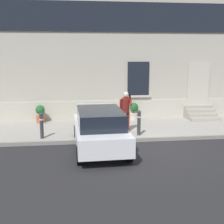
{
  "coord_description": "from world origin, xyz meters",
  "views": [
    {
      "loc": [
        -2.59,
        -10.27,
        3.49
      ],
      "look_at": [
        -1.15,
        1.6,
        1.1
      ],
      "focal_mm": 47.63,
      "sensor_mm": 36.0,
      "label": 1
    }
  ],
  "objects_px": {
    "bollard_far_left": "(42,125)",
    "planter_cream": "(134,111)",
    "planter_olive": "(89,113)",
    "hatchback_car_white": "(100,129)",
    "bollard_near_person": "(139,122)",
    "planter_terracotta": "(40,114)",
    "person_on_phone": "(126,109)"
  },
  "relations": [
    {
      "from": "bollard_far_left",
      "to": "planter_cream",
      "type": "relative_size",
      "value": 1.22
    },
    {
      "from": "hatchback_car_white",
      "to": "person_on_phone",
      "type": "bearing_deg",
      "value": 55.53
    },
    {
      "from": "bollard_far_left",
      "to": "planter_olive",
      "type": "xyz_separation_m",
      "value": [
        1.96,
        2.62,
        -0.11
      ]
    },
    {
      "from": "hatchback_car_white",
      "to": "planter_cream",
      "type": "relative_size",
      "value": 4.79
    },
    {
      "from": "bollard_near_person",
      "to": "person_on_phone",
      "type": "height_order",
      "value": "person_on_phone"
    },
    {
      "from": "bollard_near_person",
      "to": "person_on_phone",
      "type": "xyz_separation_m",
      "value": [
        -0.46,
        0.62,
        0.44
      ]
    },
    {
      "from": "hatchback_car_white",
      "to": "bollard_near_person",
      "type": "relative_size",
      "value": 3.94
    },
    {
      "from": "hatchback_car_white",
      "to": "bollard_near_person",
      "type": "height_order",
      "value": "hatchback_car_white"
    },
    {
      "from": "bollard_near_person",
      "to": "bollard_far_left",
      "type": "distance_m",
      "value": 3.91
    },
    {
      "from": "bollard_near_person",
      "to": "planter_olive",
      "type": "bearing_deg",
      "value": 126.69
    },
    {
      "from": "person_on_phone",
      "to": "planter_cream",
      "type": "xyz_separation_m",
      "value": [
        0.82,
        2.28,
        -0.54
      ]
    },
    {
      "from": "planter_olive",
      "to": "planter_terracotta",
      "type": "bearing_deg",
      "value": 176.71
    },
    {
      "from": "planter_terracotta",
      "to": "planter_olive",
      "type": "distance_m",
      "value": 2.32
    },
    {
      "from": "hatchback_car_white",
      "to": "person_on_phone",
      "type": "height_order",
      "value": "person_on_phone"
    },
    {
      "from": "bollard_far_left",
      "to": "planter_olive",
      "type": "relative_size",
      "value": 1.22
    },
    {
      "from": "hatchback_car_white",
      "to": "bollard_near_person",
      "type": "xyz_separation_m",
      "value": [
        1.71,
        1.2,
        -0.08
      ]
    },
    {
      "from": "bollard_near_person",
      "to": "planter_terracotta",
      "type": "bearing_deg",
      "value": 147.17
    },
    {
      "from": "bollard_near_person",
      "to": "planter_terracotta",
      "type": "xyz_separation_m",
      "value": [
        -4.27,
        2.75,
        -0.11
      ]
    },
    {
      "from": "hatchback_car_white",
      "to": "planter_terracotta",
      "type": "height_order",
      "value": "hatchback_car_white"
    },
    {
      "from": "planter_cream",
      "to": "planter_terracotta",
      "type": "bearing_deg",
      "value": -178.27
    },
    {
      "from": "planter_olive",
      "to": "person_on_phone",
      "type": "bearing_deg",
      "value": -53.31
    },
    {
      "from": "person_on_phone",
      "to": "bollard_far_left",
      "type": "bearing_deg",
      "value": -155.56
    },
    {
      "from": "person_on_phone",
      "to": "planter_olive",
      "type": "distance_m",
      "value": 2.56
    },
    {
      "from": "bollard_near_person",
      "to": "bollard_far_left",
      "type": "relative_size",
      "value": 1.0
    },
    {
      "from": "planter_terracotta",
      "to": "planter_olive",
      "type": "bearing_deg",
      "value": -3.29
    },
    {
      "from": "planter_olive",
      "to": "hatchback_car_white",
      "type": "bearing_deg",
      "value": -86.33
    },
    {
      "from": "person_on_phone",
      "to": "planter_olive",
      "type": "xyz_separation_m",
      "value": [
        -1.49,
        2.0,
        -0.54
      ]
    },
    {
      "from": "person_on_phone",
      "to": "planter_cream",
      "type": "distance_m",
      "value": 2.48
    },
    {
      "from": "hatchback_car_white",
      "to": "planter_terracotta",
      "type": "relative_size",
      "value": 4.79
    },
    {
      "from": "bollard_near_person",
      "to": "planter_terracotta",
      "type": "relative_size",
      "value": 1.22
    },
    {
      "from": "bollard_near_person",
      "to": "planter_terracotta",
      "type": "distance_m",
      "value": 5.08
    },
    {
      "from": "bollard_near_person",
      "to": "bollard_far_left",
      "type": "xyz_separation_m",
      "value": [
        -3.91,
        0.0,
        0.0
      ]
    }
  ]
}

